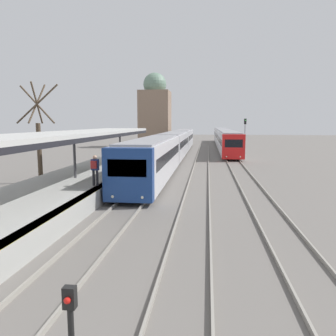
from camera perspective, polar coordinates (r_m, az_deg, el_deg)
The scene contains 8 objects.
platform_canopy at distance 20.91m, azimuth -16.00°, elevation 5.77°, with size 4.00×26.65×2.85m.
person_on_platform at distance 18.08m, azimuth -12.62°, elevation 0.04°, with size 0.40×0.40×1.66m.
train_near at distance 39.54m, azimuth 1.01°, elevation 4.16°, with size 2.61×46.53×3.19m.
train_far at distance 59.09m, azimuth 9.72°, elevation 5.27°, with size 2.55×43.98×3.18m.
signal_post_near at distance 5.99m, azimuth -16.57°, elevation -24.98°, with size 0.20×0.21×1.79m.
signal_mast_far at distance 42.96m, azimuth 13.24°, elevation 5.99°, with size 0.28×0.29×4.85m.
distant_domed_building at distance 59.95m, azimuth -2.28°, elevation 9.65°, with size 5.37×5.37×13.17m.
bare_tree_background at distance 25.15m, azimuth -21.59°, elevation 4.99°, with size 3.23×2.01×7.09m.
Camera 1 is at (4.01, -1.64, 4.33)m, focal length 35.00 mm.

